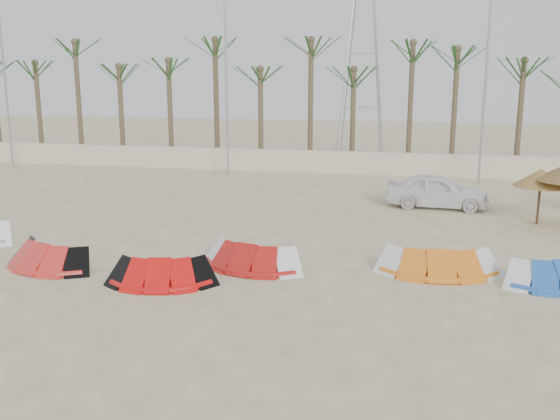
% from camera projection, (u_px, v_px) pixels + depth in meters
% --- Properties ---
extents(ground, '(120.00, 120.00, 0.00)m').
position_uv_depth(ground, '(233.00, 310.00, 15.99)').
color(ground, beige).
rests_on(ground, ground).
extents(boundary_wall, '(60.00, 0.30, 1.30)m').
position_uv_depth(boundary_wall, '(335.00, 162.00, 36.85)').
color(boundary_wall, beige).
rests_on(boundary_wall, ground).
extents(palm_line, '(52.00, 4.00, 7.70)m').
position_uv_depth(palm_line, '(351.00, 62.00, 36.87)').
color(palm_line, brown).
rests_on(palm_line, ground).
extents(lamp_a, '(1.25, 0.14, 11.00)m').
position_uv_depth(lamp_a, '(5.00, 73.00, 37.76)').
color(lamp_a, '#A5A8AD').
rests_on(lamp_a, ground).
extents(lamp_b, '(1.25, 0.14, 11.00)m').
position_uv_depth(lamp_b, '(227.00, 74.00, 34.99)').
color(lamp_b, '#A5A8AD').
rests_on(lamp_b, ground).
extents(lamp_c, '(1.25, 0.14, 11.00)m').
position_uv_depth(lamp_c, '(487.00, 74.00, 32.22)').
color(lamp_c, '#A5A8AD').
rests_on(lamp_c, ground).
extents(pylon, '(3.00, 3.00, 14.00)m').
position_uv_depth(pylon, '(360.00, 159.00, 42.53)').
color(pylon, '#A5A8AD').
rests_on(pylon, ground).
extents(kite_red_left, '(3.56, 2.33, 0.90)m').
position_uv_depth(kite_red_left, '(52.00, 252.00, 19.55)').
color(kite_red_left, red).
rests_on(kite_red_left, ground).
extents(kite_red_mid, '(3.29, 2.03, 0.90)m').
position_uv_depth(kite_red_mid, '(165.00, 268.00, 18.01)').
color(kite_red_mid, red).
rests_on(kite_red_mid, ground).
extents(kite_red_right, '(3.56, 2.21, 0.90)m').
position_uv_depth(kite_red_right, '(253.00, 253.00, 19.47)').
color(kite_red_right, '#B51714').
rests_on(kite_red_right, ground).
extents(kite_orange, '(3.70, 1.80, 0.90)m').
position_uv_depth(kite_orange, '(438.00, 258.00, 18.98)').
color(kite_orange, orange).
rests_on(kite_orange, ground).
extents(kite_blue, '(3.46, 2.32, 0.90)m').
position_uv_depth(kite_blue, '(558.00, 270.00, 17.88)').
color(kite_blue, '#255CB4').
rests_on(kite_blue, ground).
extents(parasol_left, '(2.09, 2.09, 2.23)m').
position_uv_depth(parasol_left, '(541.00, 178.00, 24.39)').
color(parasol_left, '#4C331E').
rests_on(parasol_left, ground).
extents(car, '(4.52, 2.07, 1.50)m').
position_uv_depth(car, '(437.00, 191.00, 27.62)').
color(car, white).
rests_on(car, ground).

